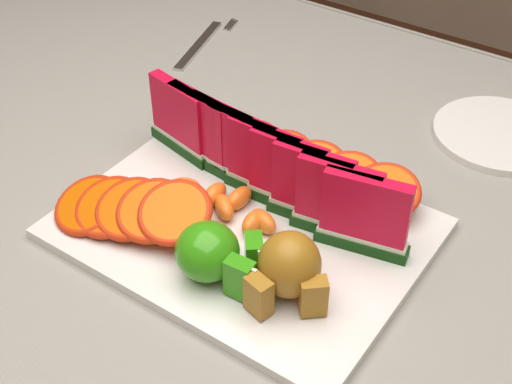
{
  "coord_description": "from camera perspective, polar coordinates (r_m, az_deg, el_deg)",
  "views": [
    {
      "loc": [
        0.42,
        -0.55,
        1.32
      ],
      "look_at": [
        0.07,
        -0.04,
        0.81
      ],
      "focal_mm": 50.0,
      "sensor_mm": 36.0,
      "label": 1
    }
  ],
  "objects": [
    {
      "name": "watermelon_row",
      "position": [
        0.83,
        0.67,
        2.25
      ],
      "size": [
        0.39,
        0.07,
        0.1
      ],
      "color": "#0B360F",
      "rests_on": "platter"
    },
    {
      "name": "orange_fan_front",
      "position": [
        0.82,
        -9.98,
        -1.32
      ],
      "size": [
        0.21,
        0.13,
        0.06
      ],
      "color": "#CC3605",
      "rests_on": "platter"
    },
    {
      "name": "table",
      "position": [
        0.96,
        -2.08,
        -4.25
      ],
      "size": [
        1.4,
        0.9,
        0.75
      ],
      "color": "#533523",
      "rests_on": "ground"
    },
    {
      "name": "orange_fan_back",
      "position": [
        0.88,
        3.4,
        2.55
      ],
      "size": [
        0.33,
        0.11,
        0.05
      ],
      "color": "#CC3605",
      "rests_on": "platter"
    },
    {
      "name": "tangerine_segments",
      "position": [
        0.83,
        -2.14,
        -1.04
      ],
      "size": [
        0.16,
        0.07,
        0.03
      ],
      "color": "#EE3F05",
      "rests_on": "platter"
    },
    {
      "name": "side_plate",
      "position": [
        1.03,
        18.91,
        4.41
      ],
      "size": [
        0.22,
        0.22,
        0.01
      ],
      "color": "silver",
      "rests_on": "tablecloth"
    },
    {
      "name": "fork",
      "position": [
        1.21,
        -4.34,
        11.79
      ],
      "size": [
        0.06,
        0.19,
        0.0
      ],
      "color": "silver",
      "rests_on": "tablecloth"
    },
    {
      "name": "tablecloth",
      "position": [
        0.92,
        -2.17,
        -1.45
      ],
      "size": [
        1.53,
        1.03,
        0.2
      ],
      "color": "gray",
      "rests_on": "table"
    },
    {
      "name": "apple_cluster",
      "position": [
        0.74,
        -3.37,
        -4.97
      ],
      "size": [
        0.11,
        0.09,
        0.06
      ],
      "color": "#347B13",
      "rests_on": "platter"
    },
    {
      "name": "platter",
      "position": [
        0.83,
        -0.95,
        -2.92
      ],
      "size": [
        0.4,
        0.3,
        0.01
      ],
      "color": "silver",
      "rests_on": "tablecloth"
    },
    {
      "name": "pear_cluster",
      "position": [
        0.72,
        2.65,
        -6.12
      ],
      "size": [
        0.09,
        0.09,
        0.07
      ],
      "color": "gold",
      "rests_on": "platter"
    }
  ]
}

